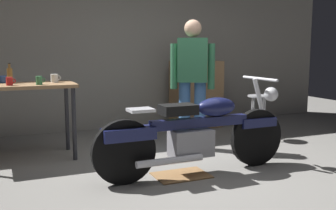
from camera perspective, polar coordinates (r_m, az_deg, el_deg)
ground_plane at (r=4.21m, az=3.64°, el=-10.07°), size 12.00×12.00×0.00m
back_wall at (r=6.62m, az=-7.40°, el=10.14°), size 8.00×0.12×3.10m
workbench at (r=4.94m, az=-20.67°, el=1.51°), size 1.30×0.64×0.90m
motorcycle at (r=4.16m, az=4.14°, el=-3.87°), size 2.19×0.60×1.00m
person_standing at (r=5.16m, az=3.52°, el=3.81°), size 0.51×0.37×1.67m
shop_stool at (r=5.88m, az=12.82°, el=-0.02°), size 0.32×0.32×0.64m
wooden_dresser at (r=6.64m, az=4.04°, el=1.54°), size 0.80×0.47×1.10m
drip_tray at (r=4.21m, az=1.92°, el=-9.99°), size 0.56×0.40×0.01m
mug_red_diner at (r=4.78m, az=-21.69°, el=3.17°), size 0.10×0.07×0.09m
mug_blue_enamel at (r=5.14m, az=-22.49°, el=3.41°), size 0.11×0.08×0.09m
mug_green_speckled at (r=4.76m, az=-17.90°, el=3.36°), size 0.10×0.07×0.10m
mug_white_ceramic at (r=5.04m, az=-15.90°, el=3.70°), size 0.12×0.09×0.10m
bottle at (r=5.04m, az=-21.66°, el=3.97°), size 0.06×0.06×0.24m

